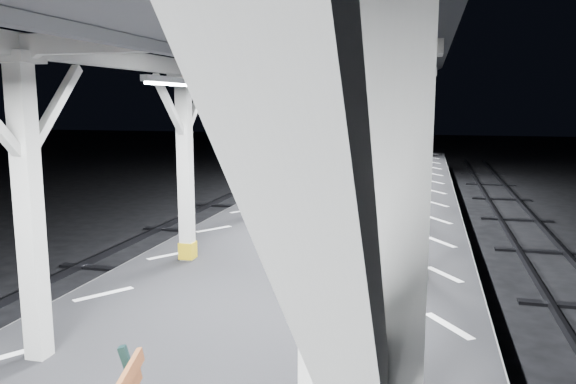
% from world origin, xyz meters
% --- Properties ---
extents(ground, '(120.00, 120.00, 0.00)m').
position_xyz_m(ground, '(0.00, 0.00, 0.00)').
color(ground, black).
rests_on(ground, ground).
extents(platform, '(6.00, 50.00, 1.00)m').
position_xyz_m(platform, '(0.00, 0.00, 0.50)').
color(platform, black).
rests_on(platform, ground).
extents(hazard_stripes_left, '(1.00, 48.00, 0.01)m').
position_xyz_m(hazard_stripes_left, '(-2.45, 0.00, 1.00)').
color(hazard_stripes_left, silver).
rests_on(hazard_stripes_left, platform).
extents(hazard_stripes_right, '(1.00, 48.00, 0.01)m').
position_xyz_m(hazard_stripes_right, '(2.45, 0.00, 1.00)').
color(hazard_stripes_right, silver).
rests_on(hazard_stripes_right, platform).
extents(canopy, '(5.40, 49.00, 4.65)m').
position_xyz_m(canopy, '(0.00, -0.02, 4.56)').
color(canopy, beige).
rests_on(canopy, platform).
extents(bench_mid, '(0.95, 1.59, 0.81)m').
position_xyz_m(bench_mid, '(0.67, 4.70, 1.43)').
color(bench_mid, '#14302F').
rests_on(bench_mid, platform).
extents(bench_far, '(0.77, 1.92, 1.03)m').
position_xyz_m(bench_far, '(-0.30, 14.26, 1.55)').
color(bench_far, '#14302F').
rests_on(bench_far, platform).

